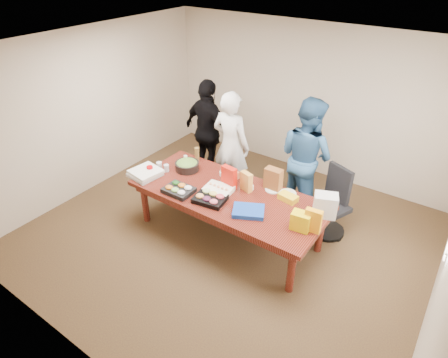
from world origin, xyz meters
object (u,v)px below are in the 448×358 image
Objects in this scene: office_chair at (331,205)px; person_center at (231,146)px; sheet_cake at (218,189)px; person_right at (306,157)px; salad_bowl at (187,166)px; conference_table at (228,214)px.

person_center is (-1.81, 0.06, 0.42)m from office_chair.
office_chair reaches higher than sheet_cake.
sheet_cake is at bearing -121.94° from office_chair.
person_right is (1.19, 0.30, 0.03)m from person_center.
person_right reaches higher than salad_bowl.
sheet_cake is (0.47, -1.00, -0.14)m from person_center.
office_chair is 1.66m from sheet_cake.
person_right reaches higher than office_chair.
salad_bowl is at bearing 55.29° from person_right.
salad_bowl is (-0.76, 0.22, 0.03)m from sheet_cake.
sheet_cake is 1.05× the size of salad_bowl.
office_chair is 0.85m from person_right.
person_center is 4.93× the size of salad_bowl.
conference_table is at bearing 122.15° from person_center.
sheet_cake is at bearing -162.58° from conference_table.
person_center is 4.71× the size of sheet_cake.
office_chair reaches higher than salad_bowl.
salad_bowl is at bearing 168.67° from conference_table.
salad_bowl reaches higher than sheet_cake.
office_chair is 2.58× the size of sheet_cake.
office_chair is at bearing 168.84° from person_right.
sheet_cake is (-0.72, -1.31, -0.17)m from person_right.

